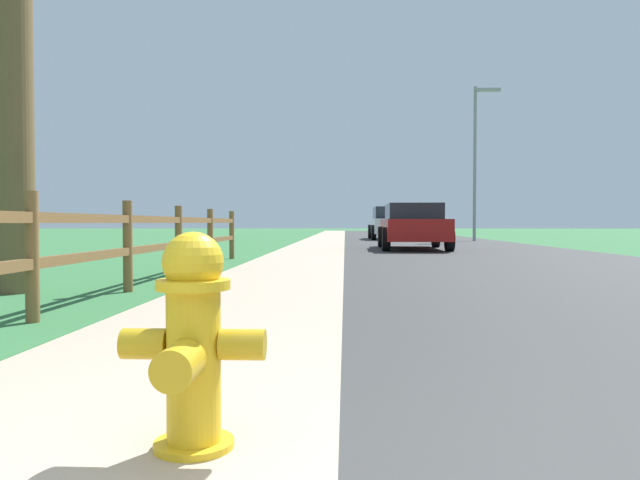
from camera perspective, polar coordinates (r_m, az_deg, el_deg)
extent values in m
plane|color=#34703D|center=(25.85, 2.35, -0.16)|extent=(120.00, 120.00, 0.00)
cube|color=#373737|center=(28.07, 9.52, -0.03)|extent=(7.00, 66.00, 0.01)
cube|color=tan|center=(28.02, -3.79, -0.02)|extent=(6.00, 66.00, 0.01)
cube|color=#34703D|center=(28.22, -6.82, -0.01)|extent=(5.00, 66.00, 0.00)
cylinder|color=yellow|center=(2.25, -11.88, -11.44)|extent=(0.19, 0.19, 0.61)
cylinder|color=yellow|center=(2.34, -11.84, -18.43)|extent=(0.29, 0.29, 0.03)
cylinder|color=yellow|center=(2.21, -11.93, -4.15)|extent=(0.27, 0.27, 0.03)
sphere|color=yellow|center=(2.20, -11.94, -2.07)|extent=(0.22, 0.22, 0.22)
cube|color=gold|center=(2.20, -11.95, -0.22)|extent=(0.04, 0.04, 0.04)
cylinder|color=gold|center=(2.29, -16.27, -9.42)|extent=(0.16, 0.11, 0.11)
cylinder|color=gold|center=(2.20, -7.34, -9.80)|extent=(0.16, 0.11, 0.11)
cylinder|color=gold|center=(2.06, -13.25, -11.49)|extent=(0.14, 0.19, 0.14)
cylinder|color=brown|center=(5.40, -25.63, -1.48)|extent=(0.11, 0.11, 1.07)
cylinder|color=brown|center=(7.35, -17.76, -0.61)|extent=(0.11, 0.11, 1.07)
cylinder|color=brown|center=(9.39, -13.25, -0.10)|extent=(0.11, 0.11, 1.07)
cylinder|color=brown|center=(11.47, -10.36, 0.23)|extent=(0.11, 0.11, 1.07)
cylinder|color=brown|center=(13.57, -8.36, 0.45)|extent=(0.11, 0.11, 1.07)
cube|color=brown|center=(7.36, -17.76, -1.03)|extent=(0.07, 12.86, 0.09)
cube|color=brown|center=(7.35, -17.78, 1.90)|extent=(0.07, 12.86, 0.09)
cylinder|color=brown|center=(7.94, -27.22, 12.60)|extent=(0.48, 0.48, 4.70)
cube|color=maroon|center=(18.77, 8.79, 0.99)|extent=(1.86, 4.66, 0.63)
cube|color=#1E232B|center=(18.75, 8.80, 2.67)|extent=(1.61, 2.55, 0.48)
cylinder|color=black|center=(17.47, 12.18, 0.06)|extent=(0.23, 0.69, 0.69)
cylinder|color=black|center=(17.28, 6.28, 0.07)|extent=(0.23, 0.69, 0.69)
cylinder|color=black|center=(20.31, 10.91, 0.29)|extent=(0.23, 0.69, 0.69)
cylinder|color=black|center=(20.15, 5.84, 0.30)|extent=(0.23, 0.69, 0.69)
cube|color=white|center=(29.73, 6.72, 1.33)|extent=(1.89, 4.77, 0.70)
cube|color=#1E232B|center=(29.77, 6.72, 2.56)|extent=(1.65, 2.54, 0.58)
cylinder|color=black|center=(28.37, 8.83, 0.70)|extent=(0.23, 0.72, 0.71)
cylinder|color=black|center=(28.20, 5.11, 0.71)|extent=(0.23, 0.72, 0.71)
cylinder|color=black|center=(31.29, 8.17, 0.79)|extent=(0.23, 0.72, 0.71)
cylinder|color=black|center=(31.14, 4.80, 0.80)|extent=(0.23, 0.72, 0.71)
cylinder|color=gray|center=(27.79, 14.46, 6.99)|extent=(0.14, 0.14, 6.85)
cube|color=#999999|center=(28.40, 15.62, 13.55)|extent=(1.10, 0.20, 0.14)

